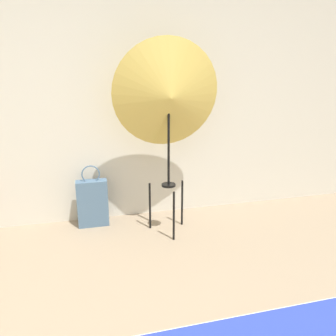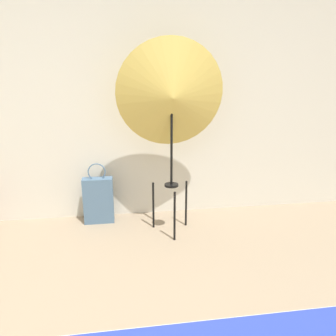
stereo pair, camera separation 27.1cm
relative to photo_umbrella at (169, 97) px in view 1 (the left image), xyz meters
The scene contains 3 objects.
wall_back 0.50m from the photo_umbrella, 103.16° to the left, with size 8.00×0.05×2.60m.
photo_umbrella is the anchor object (origin of this frame).
tote_bag 1.27m from the photo_umbrella, 156.70° to the left, with size 0.29×0.12×0.61m.
Camera 1 is at (-0.60, -0.86, 1.45)m, focal length 35.00 mm.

